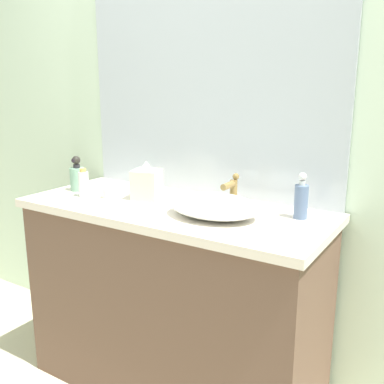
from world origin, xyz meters
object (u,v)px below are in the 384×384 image
at_px(soap_dispenser, 77,177).
at_px(tissue_box, 147,183).
at_px(perfume_bottle, 301,199).
at_px(sink_basin, 214,206).
at_px(candle_jar, 108,193).
at_px(lotion_bottle, 84,184).

relative_size(soap_dispenser, tissue_box, 0.98).
xyz_separation_m(soap_dispenser, perfume_bottle, (1.07, 0.13, 0.01)).
bearing_deg(perfume_bottle, tissue_box, -173.55).
xyz_separation_m(sink_basin, soap_dispenser, (-0.77, 0.03, 0.03)).
bearing_deg(perfume_bottle, soap_dispenser, -173.06).
height_order(soap_dispenser, perfume_bottle, perfume_bottle).
relative_size(perfume_bottle, tissue_box, 1.04).
bearing_deg(sink_basin, soap_dispenser, 178.04).
distance_m(soap_dispenser, candle_jar, 0.23).
height_order(soap_dispenser, candle_jar, soap_dispenser).
relative_size(lotion_bottle, tissue_box, 0.76).
bearing_deg(candle_jar, lotion_bottle, -158.57).
relative_size(lotion_bottle, perfume_bottle, 0.73).
xyz_separation_m(soap_dispenser, candle_jar, (0.22, -0.03, -0.05)).
xyz_separation_m(sink_basin, tissue_box, (-0.39, 0.08, 0.03)).
bearing_deg(sink_basin, candle_jar, -179.92).
height_order(tissue_box, candle_jar, tissue_box).
bearing_deg(soap_dispenser, lotion_bottle, -31.47).
distance_m(lotion_bottle, candle_jar, 0.12).
height_order(sink_basin, lotion_bottle, lotion_bottle).
distance_m(soap_dispenser, lotion_bottle, 0.13).
relative_size(perfume_bottle, candle_jar, 3.39).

